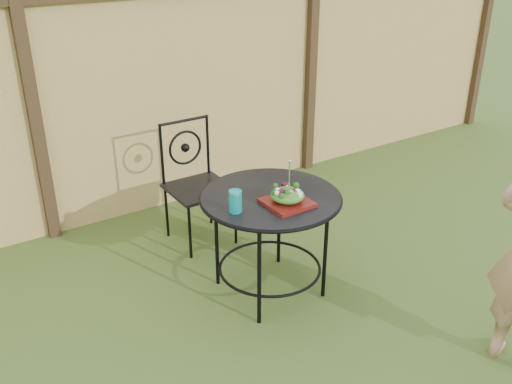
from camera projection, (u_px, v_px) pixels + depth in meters
ground at (353, 318)px, 3.68m from camera, size 60.00×60.00×0.00m
fence at (189, 96)px, 4.92m from camera, size 8.00×0.12×1.90m
patio_table at (270, 215)px, 3.71m from camera, size 0.92×0.92×0.72m
patio_chair at (196, 180)px, 4.41m from camera, size 0.46×0.46×0.95m
salad_plate at (287, 203)px, 3.53m from camera, size 0.27×0.27×0.02m
salad at (287, 195)px, 3.51m from camera, size 0.21×0.21×0.08m
fork at (289, 176)px, 3.46m from camera, size 0.01×0.01×0.18m
drinking_glass at (235, 201)px, 3.42m from camera, size 0.08×0.08×0.14m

